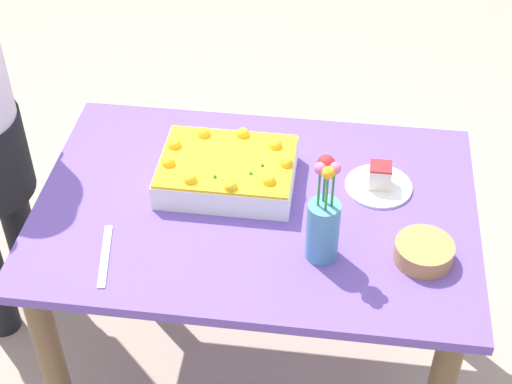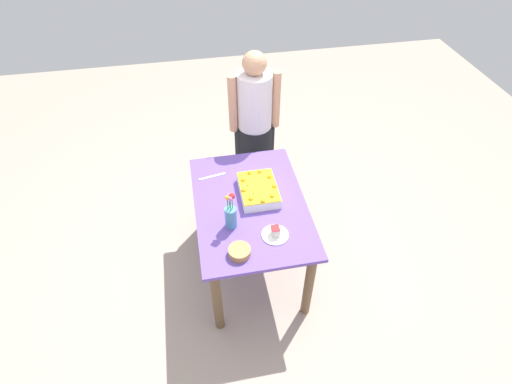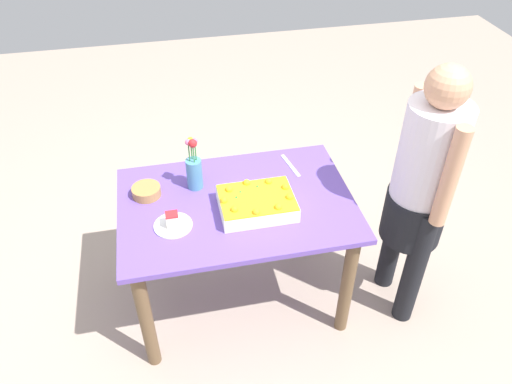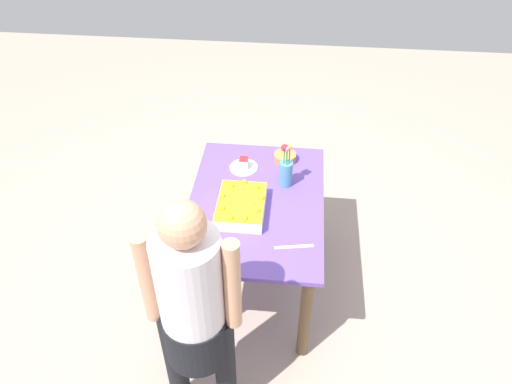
# 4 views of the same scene
# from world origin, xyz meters

# --- Properties ---
(ground_plane) EXTENTS (8.00, 8.00, 0.00)m
(ground_plane) POSITION_xyz_m (0.00, 0.00, 0.00)
(ground_plane) COLOR tan
(dining_table) EXTENTS (1.19, 0.82, 0.74)m
(dining_table) POSITION_xyz_m (0.00, 0.00, 0.60)
(dining_table) COLOR #674AAC
(dining_table) RESTS_ON ground_plane
(sheet_cake) EXTENTS (0.37, 0.28, 0.10)m
(sheet_cake) POSITION_xyz_m (-0.09, 0.08, 0.78)
(sheet_cake) COLOR white
(sheet_cake) RESTS_ON dining_table
(serving_plate_with_slice) EXTENTS (0.19, 0.19, 0.08)m
(serving_plate_with_slice) POSITION_xyz_m (0.33, 0.11, 0.76)
(serving_plate_with_slice) COLOR white
(serving_plate_with_slice) RESTS_ON dining_table
(cake_knife) EXTENTS (0.06, 0.22, 0.00)m
(cake_knife) POSITION_xyz_m (-0.35, -0.25, 0.74)
(cake_knife) COLOR silver
(cake_knife) RESTS_ON dining_table
(flower_vase) EXTENTS (0.08, 0.08, 0.31)m
(flower_vase) POSITION_xyz_m (0.19, -0.17, 0.85)
(flower_vase) COLOR teal
(flower_vase) RESTS_ON dining_table
(fruit_bowl) EXTENTS (0.15, 0.15, 0.05)m
(fruit_bowl) POSITION_xyz_m (0.44, -0.15, 0.76)
(fruit_bowl) COLOR #AF7F44
(fruit_bowl) RESTS_ON dining_table
(person_standing) EXTENTS (0.31, 0.45, 1.49)m
(person_standing) POSITION_xyz_m (-0.90, 0.20, 0.85)
(person_standing) COLOR black
(person_standing) RESTS_ON ground_plane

